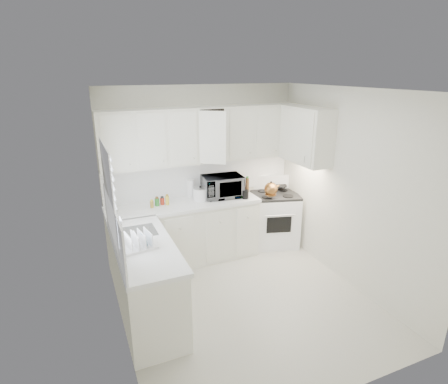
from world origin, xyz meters
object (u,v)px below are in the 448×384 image
stove (274,212)px  utensil_crock (246,189)px  dish_rack (138,239)px  tea_kettle (271,188)px  rice_cooker (200,193)px  microwave (222,184)px

stove → utensil_crock: 0.84m
utensil_crock → dish_rack: bearing=-151.3°
tea_kettle → stove: bearing=61.2°
dish_rack → tea_kettle: bearing=14.7°
rice_cooker → dish_rack: (-1.14, -1.18, -0.01)m
utensil_crock → rice_cooker: bearing=162.8°
microwave → dish_rack: microwave is taller
microwave → utensil_crock: size_ratio=1.87×
tea_kettle → dish_rack: size_ratio=0.69×
stove → tea_kettle: size_ratio=4.42×
stove → microwave: (-0.91, 0.05, 0.58)m
tea_kettle → microwave: microwave is taller
microwave → tea_kettle: bearing=-11.9°
utensil_crock → dish_rack: utensil_crock is taller
tea_kettle → rice_cooker: 1.11m
stove → dish_rack: (-2.41, -1.15, 0.49)m
microwave → rice_cooker: (-0.36, -0.01, -0.09)m
stove → rice_cooker: 1.36m
stove → microwave: 1.08m
stove → utensil_crock: size_ratio=3.58×
microwave → rice_cooker: microwave is taller
tea_kettle → utensil_crock: 0.45m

